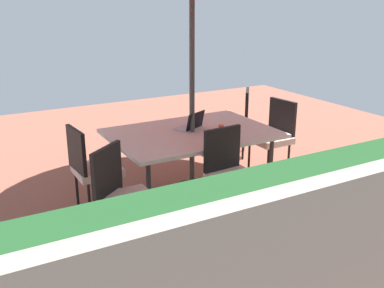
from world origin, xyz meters
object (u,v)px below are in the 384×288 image
object	(u,v)px
chair_southwest	(236,119)
cup	(221,128)
chair_west	(273,134)
chair_north	(230,171)
dining_table	(192,135)
chair_northeast	(122,194)
laptop	(191,125)
chair_east	(92,166)

from	to	relation	value
chair_southwest	cup	size ratio (longest dim) A/B	12.19
chair_west	chair_southwest	xyz separation A→B (m)	(-0.00, -0.85, 0.00)
chair_north	cup	world-z (taller)	chair_north
dining_table	chair_northeast	size ratio (longest dim) A/B	1.90
chair_northeast	laptop	xyz separation A→B (m)	(-1.21, -0.90, 0.25)
chair_west	chair_north	world-z (taller)	same
chair_west	laptop	world-z (taller)	chair_west
dining_table	chair_southwest	bearing A→B (deg)	-145.21
dining_table	chair_west	bearing A→B (deg)	179.56
dining_table	laptop	world-z (taller)	laptop
chair_northeast	chair_east	world-z (taller)	same
dining_table	chair_northeast	world-z (taller)	chair_northeast
chair_northeast	laptop	bearing A→B (deg)	-1.50
dining_table	chair_west	size ratio (longest dim) A/B	1.90
chair_east	cup	distance (m)	1.52
chair_west	chair_north	size ratio (longest dim) A/B	1.00
dining_table	chair_east	world-z (taller)	chair_east
chair_southwest	laptop	world-z (taller)	chair_southwest
chair_northeast	chair_west	size ratio (longest dim) A/B	1.00
dining_table	chair_north	xyz separation A→B (m)	(0.02, 0.83, -0.16)
chair_southwest	laptop	xyz separation A→B (m)	(1.17, 0.74, 0.25)
chair_northeast	chair_west	xyz separation A→B (m)	(-2.38, -0.79, 0.00)
chair_east	chair_southwest	bearing A→B (deg)	-75.88
dining_table	chair_northeast	bearing A→B (deg)	34.43
chair_northeast	chair_west	bearing A→B (deg)	-19.78
chair_east	chair_southwest	xyz separation A→B (m)	(-2.40, -0.82, 0.00)
chair_northeast	chair_east	bearing A→B (deg)	53.71
chair_north	chair_southwest	distance (m)	2.07
dining_table	chair_east	bearing A→B (deg)	-0.82
chair_north	cup	size ratio (longest dim) A/B	12.19
chair_west	chair_east	size ratio (longest dim) A/B	1.00
chair_north	laptop	bearing A→B (deg)	82.79
chair_northeast	chair_north	xyz separation A→B (m)	(-1.15, 0.03, 0.00)
chair_north	chair_southwest	world-z (taller)	same
chair_northeast	chair_north	bearing A→B (deg)	-39.62
chair_east	laptop	world-z (taller)	chair_east
chair_northeast	cup	distance (m)	1.61
chair_east	laptop	size ratio (longest dim) A/B	2.48
dining_table	chair_north	size ratio (longest dim) A/B	1.90
chair_southwest	chair_east	bearing A→B (deg)	-33.74
chair_northeast	chair_east	xyz separation A→B (m)	(0.03, -0.82, 0.00)
cup	chair_southwest	bearing A→B (deg)	-132.28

